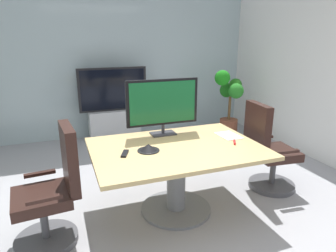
% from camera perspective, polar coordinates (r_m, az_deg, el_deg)
% --- Properties ---
extents(ground_plane, '(7.22, 7.22, 0.00)m').
position_cam_1_polar(ground_plane, '(3.28, 1.55, -17.22)').
color(ground_plane, '#99999E').
extents(wall_back_glass_partition, '(5.30, 0.10, 2.95)m').
position_cam_1_polar(wall_back_glass_partition, '(5.74, -10.22, 12.92)').
color(wall_back_glass_partition, '#9EB2B7').
rests_on(wall_back_glass_partition, ground).
extents(conference_table, '(1.72, 1.21, 0.74)m').
position_cam_1_polar(conference_table, '(3.17, 1.57, -7.20)').
color(conference_table, tan).
rests_on(conference_table, ground).
extents(office_chair_left, '(0.62, 0.60, 1.09)m').
position_cam_1_polar(office_chair_left, '(2.95, -20.99, -12.28)').
color(office_chair_left, '#4C4C51').
rests_on(office_chair_left, ground).
extents(office_chair_right, '(0.62, 0.59, 1.09)m').
position_cam_1_polar(office_chair_right, '(3.85, 18.36, -5.06)').
color(office_chair_right, '#4C4C51').
rests_on(office_chair_right, ground).
extents(tv_monitor, '(0.84, 0.18, 0.64)m').
position_cam_1_polar(tv_monitor, '(3.39, -1.02, 4.24)').
color(tv_monitor, '#333338').
rests_on(tv_monitor, conference_table).
extents(wall_display_unit, '(1.20, 0.36, 1.31)m').
position_cam_1_polar(wall_display_unit, '(5.53, -10.17, 1.91)').
color(wall_display_unit, '#B7BABC').
rests_on(wall_display_unit, ground).
extents(potted_plant, '(0.57, 0.64, 1.24)m').
position_cam_1_polar(potted_plant, '(5.79, 11.52, 5.02)').
color(potted_plant, brown).
rests_on(potted_plant, ground).
extents(conference_phone, '(0.22, 0.22, 0.07)m').
position_cam_1_polar(conference_phone, '(2.98, -3.73, -4.16)').
color(conference_phone, black).
rests_on(conference_phone, conference_table).
extents(remote_control, '(0.11, 0.18, 0.02)m').
position_cam_1_polar(remote_control, '(2.92, -8.18, -5.18)').
color(remote_control, black).
rests_on(remote_control, conference_table).
extents(whiteboard_marker, '(0.08, 0.12, 0.02)m').
position_cam_1_polar(whiteboard_marker, '(3.27, 12.50, -3.02)').
color(whiteboard_marker, red).
rests_on(whiteboard_marker, conference_table).
extents(paper_notepad, '(0.22, 0.31, 0.01)m').
position_cam_1_polar(paper_notepad, '(3.49, 11.41, -1.78)').
color(paper_notepad, white).
rests_on(paper_notepad, conference_table).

